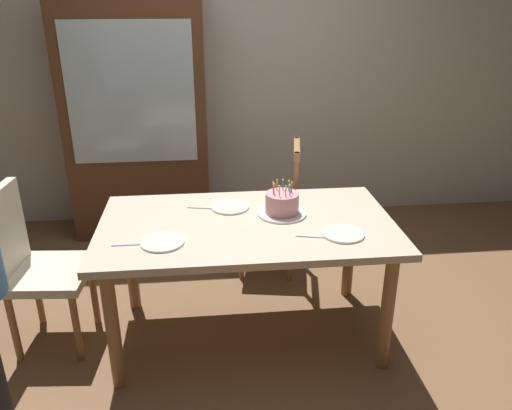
{
  "coord_description": "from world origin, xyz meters",
  "views": [
    {
      "loc": [
        -0.21,
        -2.48,
        1.9
      ],
      "look_at": [
        0.05,
        0.0,
        0.84
      ],
      "focal_mm": 35.3,
      "sensor_mm": 36.0,
      "label": 1
    }
  ],
  "objects_px": {
    "chair_spindle_back": "(271,211)",
    "plate_near_guest": "(343,234)",
    "birthday_cake": "(282,205)",
    "plate_far_side": "(230,207)",
    "plate_near_celebrant": "(162,242)",
    "china_cabinet": "(137,120)",
    "dining_table": "(247,237)",
    "chair_upholstered": "(31,260)"
  },
  "relations": [
    {
      "from": "plate_far_side",
      "to": "plate_near_guest",
      "type": "height_order",
      "value": "same"
    },
    {
      "from": "chair_spindle_back",
      "to": "chair_upholstered",
      "type": "xyz_separation_m",
      "value": [
        -1.43,
        -0.71,
        0.07
      ]
    },
    {
      "from": "plate_near_guest",
      "to": "china_cabinet",
      "type": "height_order",
      "value": "china_cabinet"
    },
    {
      "from": "dining_table",
      "to": "plate_near_celebrant",
      "type": "relative_size",
      "value": 7.32
    },
    {
      "from": "plate_near_guest",
      "to": "chair_spindle_back",
      "type": "xyz_separation_m",
      "value": [
        -0.24,
        0.98,
        -0.28
      ]
    },
    {
      "from": "dining_table",
      "to": "plate_far_side",
      "type": "height_order",
      "value": "plate_far_side"
    },
    {
      "from": "plate_near_celebrant",
      "to": "chair_spindle_back",
      "type": "relative_size",
      "value": 0.23
    },
    {
      "from": "plate_far_side",
      "to": "chair_upholstered",
      "type": "relative_size",
      "value": 0.23
    },
    {
      "from": "plate_near_celebrant",
      "to": "chair_spindle_back",
      "type": "distance_m",
      "value": 1.23
    },
    {
      "from": "dining_table",
      "to": "birthday_cake",
      "type": "xyz_separation_m",
      "value": [
        0.21,
        0.09,
        0.15
      ]
    },
    {
      "from": "chair_spindle_back",
      "to": "china_cabinet",
      "type": "relative_size",
      "value": 0.5
    },
    {
      "from": "chair_spindle_back",
      "to": "plate_near_guest",
      "type": "bearing_deg",
      "value": -76.0
    },
    {
      "from": "plate_near_guest",
      "to": "chair_spindle_back",
      "type": "distance_m",
      "value": 1.05
    },
    {
      "from": "dining_table",
      "to": "plate_far_side",
      "type": "xyz_separation_m",
      "value": [
        -0.08,
        0.21,
        0.1
      ]
    },
    {
      "from": "china_cabinet",
      "to": "dining_table",
      "type": "bearing_deg",
      "value": -64.53
    },
    {
      "from": "dining_table",
      "to": "chair_spindle_back",
      "type": "distance_m",
      "value": 0.83
    },
    {
      "from": "birthday_cake",
      "to": "china_cabinet",
      "type": "distance_m",
      "value": 1.76
    },
    {
      "from": "plate_near_celebrant",
      "to": "china_cabinet",
      "type": "distance_m",
      "value": 1.8
    },
    {
      "from": "dining_table",
      "to": "china_cabinet",
      "type": "distance_m",
      "value": 1.75
    },
    {
      "from": "chair_upholstered",
      "to": "china_cabinet",
      "type": "xyz_separation_m",
      "value": [
        0.45,
        1.49,
        0.42
      ]
    },
    {
      "from": "plate_near_guest",
      "to": "chair_upholstered",
      "type": "height_order",
      "value": "chair_upholstered"
    },
    {
      "from": "plate_near_guest",
      "to": "chair_upholstered",
      "type": "xyz_separation_m",
      "value": [
        -1.68,
        0.27,
        -0.21
      ]
    },
    {
      "from": "plate_near_guest",
      "to": "dining_table",
      "type": "bearing_deg",
      "value": 156.86
    },
    {
      "from": "plate_near_celebrant",
      "to": "plate_near_guest",
      "type": "height_order",
      "value": "same"
    },
    {
      "from": "plate_near_celebrant",
      "to": "china_cabinet",
      "type": "bearing_deg",
      "value": 99.62
    },
    {
      "from": "plate_near_guest",
      "to": "plate_near_celebrant",
      "type": "bearing_deg",
      "value": 180.0
    },
    {
      "from": "chair_upholstered",
      "to": "plate_near_guest",
      "type": "bearing_deg",
      "value": -9.16
    },
    {
      "from": "china_cabinet",
      "to": "chair_upholstered",
      "type": "bearing_deg",
      "value": -106.84
    },
    {
      "from": "dining_table",
      "to": "chair_upholstered",
      "type": "height_order",
      "value": "chair_upholstered"
    },
    {
      "from": "birthday_cake",
      "to": "plate_far_side",
      "type": "xyz_separation_m",
      "value": [
        -0.29,
        0.12,
        -0.05
      ]
    },
    {
      "from": "plate_near_celebrant",
      "to": "birthday_cake",
      "type": "bearing_deg",
      "value": 24.33
    },
    {
      "from": "birthday_cake",
      "to": "chair_upholstered",
      "type": "distance_m",
      "value": 1.42
    },
    {
      "from": "chair_upholstered",
      "to": "dining_table",
      "type": "bearing_deg",
      "value": -3.07
    },
    {
      "from": "plate_near_celebrant",
      "to": "china_cabinet",
      "type": "xyz_separation_m",
      "value": [
        -0.3,
        1.76,
        0.21
      ]
    },
    {
      "from": "plate_near_guest",
      "to": "chair_spindle_back",
      "type": "relative_size",
      "value": 0.23
    },
    {
      "from": "plate_near_celebrant",
      "to": "dining_table",
      "type": "bearing_deg",
      "value": 25.0
    },
    {
      "from": "dining_table",
      "to": "plate_far_side",
      "type": "relative_size",
      "value": 7.32
    },
    {
      "from": "plate_near_celebrant",
      "to": "chair_spindle_back",
      "type": "xyz_separation_m",
      "value": [
        0.68,
        0.98,
        -0.28
      ]
    },
    {
      "from": "plate_near_guest",
      "to": "chair_spindle_back",
      "type": "bearing_deg",
      "value": 104.0
    },
    {
      "from": "birthday_cake",
      "to": "chair_upholstered",
      "type": "xyz_separation_m",
      "value": [
        -1.4,
        -0.02,
        -0.26
      ]
    },
    {
      "from": "birthday_cake",
      "to": "plate_far_side",
      "type": "relative_size",
      "value": 1.27
    },
    {
      "from": "plate_near_guest",
      "to": "china_cabinet",
      "type": "distance_m",
      "value": 2.16
    }
  ]
}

